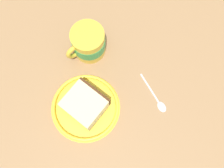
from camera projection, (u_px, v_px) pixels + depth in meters
ground_plane at (111, 107)px, 65.53cm from camera, size 138.51×138.51×3.33cm
small_plate at (86, 107)px, 63.05cm from camera, size 17.88×17.88×1.50cm
cake_slice at (85, 104)px, 60.49cm from camera, size 11.88×12.14×5.68cm
tea_mug at (88, 42)px, 63.98cm from camera, size 11.26×8.85×8.77cm
teaspoon at (158, 100)px, 63.97cm from camera, size 2.42×12.30×0.80cm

